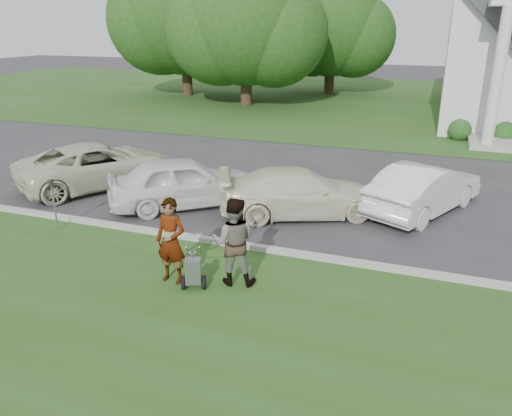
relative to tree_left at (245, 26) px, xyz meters
The scene contains 16 objects.
ground 23.95m from the tree_left, 69.98° to the right, with size 120.00×120.00×0.00m, color #333335.
grass_strip 26.73m from the tree_left, 72.22° to the right, with size 80.00×7.00×0.01m, color #2C4818.
church_lawn 10.74m from the tree_left, 32.03° to the left, with size 80.00×30.00×0.01m, color #2C4818.
curb 23.43m from the tree_left, 69.51° to the right, with size 80.00×0.18×0.15m, color #9E9E93.
tree_left is the anchor object (origin of this frame).
tree_far 6.73m from the tree_left, 153.44° to the left, with size 11.64×9.20×10.73m.
tree_back 8.95m from the tree_left, 63.43° to the left, with size 9.61×7.60×8.89m.
striping_cart 25.41m from the tree_left, 71.56° to the right, with size 0.76×1.09×0.94m.
person_left 25.01m from the tree_left, 72.73° to the right, with size 0.70×0.46×1.92m, color #999999.
person_right 25.05m from the tree_left, 69.57° to the right, with size 0.95×0.74×1.96m, color #999999.
parking_meter_near 23.70m from the tree_left, 69.68° to the right, with size 0.09×0.08×1.29m.
parking_meter_far 22.67m from the tree_left, 82.48° to the right, with size 0.11×0.10×1.48m.
car_a 18.92m from the tree_left, 85.07° to the right, with size 2.49×5.41×1.50m, color beige.
car_b 20.33m from the tree_left, 74.51° to the right, with size 1.84×4.56×1.55m, color white.
car_c 21.13m from the tree_left, 64.52° to the right, with size 1.94×4.76×1.38m, color #ECE7C8.
car_d 21.57m from the tree_left, 54.41° to the right, with size 1.57×4.50×1.48m, color white.
Camera 1 is at (4.37, -10.15, 5.42)m, focal length 35.00 mm.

